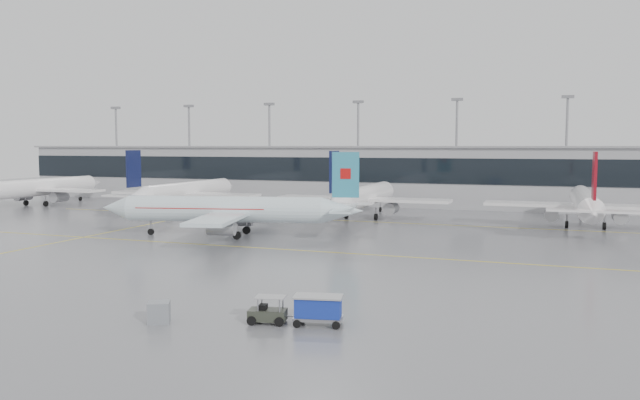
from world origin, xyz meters
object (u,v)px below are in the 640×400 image
(air_canada_jet, at_px, (233,210))
(baggage_cart, at_px, (318,308))
(gse_unit, at_px, (159,312))
(baggage_tug, at_px, (268,314))

(air_canada_jet, bearing_deg, baggage_cart, 112.81)
(air_canada_jet, relative_size, gse_unit, 24.47)
(baggage_cart, xyz_separation_m, gse_unit, (-10.78, -3.25, -0.47))
(baggage_cart, height_order, gse_unit, baggage_cart)
(air_canada_jet, xyz_separation_m, gse_unit, (14.72, -39.19, -2.94))
(air_canada_jet, height_order, baggage_cart, air_canada_jet)
(air_canada_jet, distance_m, baggage_cart, 44.13)
(baggage_tug, distance_m, baggage_cart, 3.64)
(baggage_tug, relative_size, gse_unit, 2.70)
(air_canada_jet, distance_m, gse_unit, 41.96)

